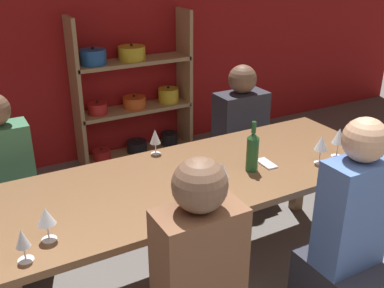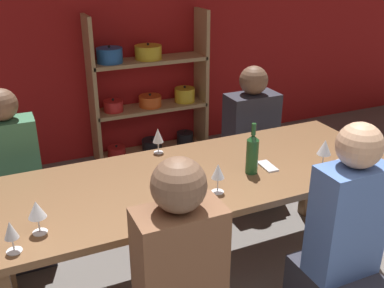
{
  "view_description": "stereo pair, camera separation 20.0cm",
  "coord_description": "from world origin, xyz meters",
  "px_view_note": "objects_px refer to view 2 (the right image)",
  "views": [
    {
      "loc": [
        -1.02,
        -0.36,
        1.96
      ],
      "look_at": [
        0.15,
        1.76,
        0.91
      ],
      "focal_mm": 42.0,
      "sensor_mm": 36.0,
      "label": 1
    },
    {
      "loc": [
        -0.84,
        -0.44,
        1.96
      ],
      "look_at": [
        0.15,
        1.76,
        0.91
      ],
      "focal_mm": 42.0,
      "sensor_mm": 36.0,
      "label": 2
    }
  ],
  "objects_px": {
    "wine_glass_white_a": "(344,142)",
    "wine_glass_white_c": "(158,136)",
    "wine_glass_white_b": "(358,133)",
    "dining_table": "(199,187)",
    "person_far_b": "(250,151)",
    "wine_glass_red_a": "(218,172)",
    "wine_glass_empty_a": "(325,148)",
    "wine_glass_red_b": "(37,210)",
    "wine_bottle_green": "(252,153)",
    "cell_phone": "(267,166)",
    "person_far_a": "(18,198)",
    "person_near_b": "(339,270)",
    "wine_glass_red_c": "(11,231)",
    "shelf_unit": "(149,97)"
  },
  "relations": [
    {
      "from": "wine_glass_white_a",
      "to": "wine_glass_white_c",
      "type": "xyz_separation_m",
      "value": [
        -0.98,
        0.59,
        -0.02
      ]
    },
    {
      "from": "wine_glass_white_b",
      "to": "dining_table",
      "type": "bearing_deg",
      "value": 175.42
    },
    {
      "from": "dining_table",
      "to": "wine_glass_white_a",
      "type": "relative_size",
      "value": 12.56
    },
    {
      "from": "person_far_b",
      "to": "wine_glass_white_b",
      "type": "bearing_deg",
      "value": 105.67
    },
    {
      "from": "wine_glass_red_a",
      "to": "wine_glass_empty_a",
      "type": "relative_size",
      "value": 0.93
    },
    {
      "from": "wine_glass_red_a",
      "to": "wine_glass_red_b",
      "type": "xyz_separation_m",
      "value": [
        -0.92,
        0.0,
        -0.0
      ]
    },
    {
      "from": "wine_bottle_green",
      "to": "cell_phone",
      "type": "relative_size",
      "value": 1.99
    },
    {
      "from": "wine_glass_white_b",
      "to": "wine_glass_white_c",
      "type": "relative_size",
      "value": 0.97
    },
    {
      "from": "cell_phone",
      "to": "person_far_a",
      "type": "bearing_deg",
      "value": 150.08
    },
    {
      "from": "wine_bottle_green",
      "to": "wine_glass_red_a",
      "type": "distance_m",
      "value": 0.31
    },
    {
      "from": "wine_glass_white_a",
      "to": "person_far_a",
      "type": "height_order",
      "value": "person_far_a"
    },
    {
      "from": "person_near_b",
      "to": "person_far_b",
      "type": "distance_m",
      "value": 1.61
    },
    {
      "from": "wine_bottle_green",
      "to": "wine_glass_white_a",
      "type": "bearing_deg",
      "value": -9.99
    },
    {
      "from": "cell_phone",
      "to": "person_far_b",
      "type": "relative_size",
      "value": 0.14
    },
    {
      "from": "wine_glass_red_c",
      "to": "person_near_b",
      "type": "xyz_separation_m",
      "value": [
        1.46,
        -0.42,
        -0.38
      ]
    },
    {
      "from": "wine_glass_red_c",
      "to": "cell_phone",
      "type": "bearing_deg",
      "value": 9.72
    },
    {
      "from": "wine_glass_white_c",
      "to": "shelf_unit",
      "type": "bearing_deg",
      "value": 73.28
    },
    {
      "from": "wine_glass_white_a",
      "to": "person_far_b",
      "type": "bearing_deg",
      "value": 91.43
    },
    {
      "from": "wine_glass_red_a",
      "to": "wine_glass_white_b",
      "type": "relative_size",
      "value": 1.05
    },
    {
      "from": "cell_phone",
      "to": "person_far_a",
      "type": "relative_size",
      "value": 0.13
    },
    {
      "from": "wine_bottle_green",
      "to": "wine_glass_white_c",
      "type": "bearing_deg",
      "value": 129.2
    },
    {
      "from": "wine_bottle_green",
      "to": "person_near_b",
      "type": "height_order",
      "value": "person_near_b"
    },
    {
      "from": "wine_glass_white_a",
      "to": "person_far_b",
      "type": "relative_size",
      "value": 0.17
    },
    {
      "from": "wine_glass_white_a",
      "to": "cell_phone",
      "type": "height_order",
      "value": "wine_glass_white_a"
    },
    {
      "from": "wine_bottle_green",
      "to": "person_far_b",
      "type": "xyz_separation_m",
      "value": [
        0.56,
        0.91,
        -0.47
      ]
    },
    {
      "from": "person_near_b",
      "to": "wine_glass_white_b",
      "type": "bearing_deg",
      "value": 44.97
    },
    {
      "from": "shelf_unit",
      "to": "wine_glass_red_a",
      "type": "height_order",
      "value": "shelf_unit"
    },
    {
      "from": "wine_glass_white_a",
      "to": "cell_phone",
      "type": "bearing_deg",
      "value": 164.53
    },
    {
      "from": "wine_glass_white_a",
      "to": "person_far_b",
      "type": "height_order",
      "value": "person_far_b"
    },
    {
      "from": "dining_table",
      "to": "wine_glass_red_b",
      "type": "bearing_deg",
      "value": -165.78
    },
    {
      "from": "person_near_b",
      "to": "wine_glass_white_a",
      "type": "bearing_deg",
      "value": 50.86
    },
    {
      "from": "shelf_unit",
      "to": "person_far_a",
      "type": "distance_m",
      "value": 1.85
    },
    {
      "from": "wine_glass_red_c",
      "to": "wine_glass_white_c",
      "type": "xyz_separation_m",
      "value": [
        0.93,
        0.71,
        0.01
      ]
    },
    {
      "from": "wine_bottle_green",
      "to": "person_near_b",
      "type": "distance_m",
      "value": 0.77
    },
    {
      "from": "shelf_unit",
      "to": "wine_glass_white_c",
      "type": "distance_m",
      "value": 1.69
    },
    {
      "from": "wine_glass_red_a",
      "to": "wine_glass_white_a",
      "type": "relative_size",
      "value": 0.89
    },
    {
      "from": "wine_glass_white_b",
      "to": "wine_glass_red_c",
      "type": "bearing_deg",
      "value": -173.41
    },
    {
      "from": "wine_glass_white_a",
      "to": "wine_glass_white_c",
      "type": "height_order",
      "value": "wine_glass_white_a"
    },
    {
      "from": "wine_glass_white_c",
      "to": "wine_glass_red_b",
      "type": "bearing_deg",
      "value": -142.84
    },
    {
      "from": "person_far_a",
      "to": "person_near_b",
      "type": "bearing_deg",
      "value": 133.86
    },
    {
      "from": "wine_glass_empty_a",
      "to": "wine_glass_white_c",
      "type": "height_order",
      "value": "wine_glass_empty_a"
    },
    {
      "from": "wine_glass_white_b",
      "to": "person_far_b",
      "type": "bearing_deg",
      "value": 105.67
    },
    {
      "from": "wine_glass_red_b",
      "to": "cell_phone",
      "type": "relative_size",
      "value": 1.08
    },
    {
      "from": "shelf_unit",
      "to": "cell_phone",
      "type": "relative_size",
      "value": 9.31
    },
    {
      "from": "dining_table",
      "to": "person_far_a",
      "type": "relative_size",
      "value": 1.99
    },
    {
      "from": "wine_glass_empty_a",
      "to": "wine_glass_white_b",
      "type": "relative_size",
      "value": 1.12
    },
    {
      "from": "wine_glass_red_a",
      "to": "wine_glass_red_c",
      "type": "height_order",
      "value": "wine_glass_red_a"
    },
    {
      "from": "wine_glass_red_a",
      "to": "wine_glass_white_a",
      "type": "bearing_deg",
      "value": 1.51
    },
    {
      "from": "wine_glass_white_b",
      "to": "person_far_a",
      "type": "xyz_separation_m",
      "value": [
        -2.08,
        0.81,
        -0.42
      ]
    },
    {
      "from": "wine_glass_red_c",
      "to": "dining_table",
      "type": "bearing_deg",
      "value": 17.83
    }
  ]
}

